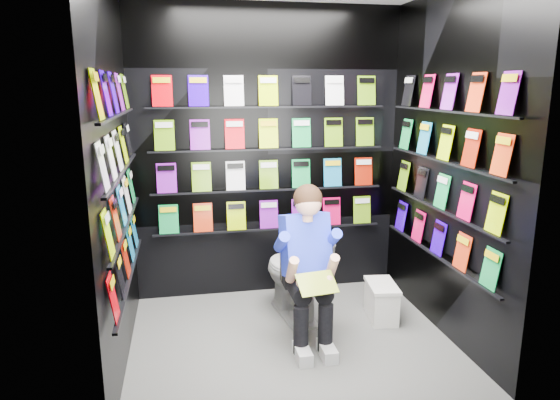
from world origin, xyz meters
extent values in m
plane|color=#585856|center=(0.00, 0.00, 0.00)|extent=(2.40, 2.40, 0.00)
cube|color=black|center=(0.00, 1.00, 1.30)|extent=(2.40, 0.04, 2.60)
cube|color=black|center=(0.00, -1.00, 1.30)|extent=(2.40, 0.04, 2.60)
cube|color=black|center=(-1.20, 0.00, 1.30)|extent=(0.04, 2.00, 2.60)
cube|color=black|center=(1.20, 0.00, 1.30)|extent=(0.04, 2.00, 2.60)
imported|color=white|center=(0.11, 0.43, 0.37)|extent=(0.52, 0.80, 0.73)
cube|color=silver|center=(0.82, 0.22, 0.14)|extent=(0.25, 0.40, 0.28)
cube|color=silver|center=(0.82, 0.22, 0.29)|extent=(0.27, 0.42, 0.03)
cube|color=green|center=(0.11, -0.30, 0.58)|extent=(0.29, 0.20, 0.11)
camera|label=1|loc=(-0.75, -3.40, 1.90)|focal=32.00mm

